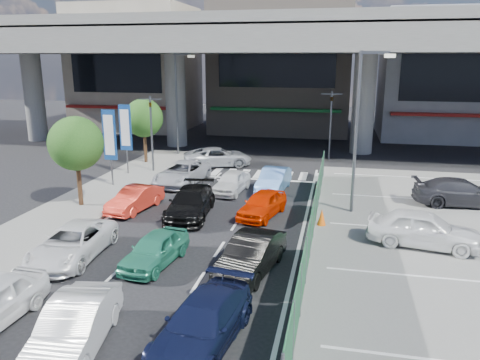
% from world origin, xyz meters
% --- Properties ---
extents(ground, '(120.00, 120.00, 0.00)m').
position_xyz_m(ground, '(0.00, 0.00, 0.00)').
color(ground, black).
rests_on(ground, ground).
extents(parking_lot, '(12.00, 28.00, 0.06)m').
position_xyz_m(parking_lot, '(11.00, 2.00, 0.03)').
color(parking_lot, slate).
rests_on(parking_lot, ground).
extents(sidewalk_left, '(4.00, 30.00, 0.12)m').
position_xyz_m(sidewalk_left, '(-7.00, 4.00, 0.06)').
color(sidewalk_left, slate).
rests_on(sidewalk_left, ground).
extents(fence_run, '(0.16, 22.00, 1.80)m').
position_xyz_m(fence_run, '(5.30, 1.00, 0.90)').
color(fence_run, '#1B502E').
rests_on(fence_run, ground).
extents(expressway, '(64.00, 14.00, 10.75)m').
position_xyz_m(expressway, '(0.00, 22.00, 8.76)').
color(expressway, slate).
rests_on(expressway, ground).
extents(building_west, '(12.00, 10.90, 13.00)m').
position_xyz_m(building_west, '(-16.00, 31.97, 6.49)').
color(building_west, gray).
rests_on(building_west, ground).
extents(building_center, '(14.00, 10.90, 15.00)m').
position_xyz_m(building_center, '(0.00, 32.97, 7.49)').
color(building_center, gray).
rests_on(building_center, ground).
extents(building_east, '(12.00, 10.90, 12.00)m').
position_xyz_m(building_east, '(16.00, 31.97, 5.99)').
color(building_east, gray).
rests_on(building_east, ground).
extents(traffic_light_left, '(1.60, 1.24, 5.20)m').
position_xyz_m(traffic_light_left, '(-6.20, 12.00, 3.94)').
color(traffic_light_left, '#595B60').
rests_on(traffic_light_left, ground).
extents(traffic_light_right, '(1.60, 1.24, 5.20)m').
position_xyz_m(traffic_light_right, '(5.50, 19.00, 3.94)').
color(traffic_light_right, '#595B60').
rests_on(traffic_light_right, ground).
extents(street_lamp_right, '(1.65, 0.22, 8.00)m').
position_xyz_m(street_lamp_right, '(7.17, 6.00, 4.77)').
color(street_lamp_right, '#595B60').
rests_on(street_lamp_right, ground).
extents(street_lamp_left, '(1.65, 0.22, 8.00)m').
position_xyz_m(street_lamp_left, '(-6.33, 18.00, 4.77)').
color(street_lamp_left, '#595B60').
rests_on(street_lamp_left, ground).
extents(signboard_near, '(0.80, 0.14, 4.70)m').
position_xyz_m(signboard_near, '(-7.20, 7.99, 3.06)').
color(signboard_near, '#595B60').
rests_on(signboard_near, ground).
extents(signboard_far, '(0.80, 0.14, 4.70)m').
position_xyz_m(signboard_far, '(-7.60, 10.99, 3.06)').
color(signboard_far, '#595B60').
rests_on(signboard_far, ground).
extents(tree_near, '(2.80, 2.80, 4.80)m').
position_xyz_m(tree_near, '(-7.00, 4.00, 3.39)').
color(tree_near, '#382314').
rests_on(tree_near, ground).
extents(tree_far, '(2.80, 2.80, 4.80)m').
position_xyz_m(tree_far, '(-7.80, 14.50, 3.39)').
color(tree_far, '#382314').
rests_on(tree_far, ground).
extents(hatch_white_back_mid, '(2.16, 4.38, 1.38)m').
position_xyz_m(hatch_white_back_mid, '(-0.48, -7.44, 0.69)').
color(hatch_white_back_mid, silver).
rests_on(hatch_white_back_mid, ground).
extents(minivan_navy_back, '(2.40, 4.67, 1.30)m').
position_xyz_m(minivan_navy_back, '(2.82, -6.47, 0.65)').
color(minivan_navy_back, black).
rests_on(minivan_navy_back, ground).
extents(sedan_white_mid_left, '(2.39, 4.73, 1.28)m').
position_xyz_m(sedan_white_mid_left, '(-3.81, -2.05, 0.64)').
color(sedan_white_mid_left, white).
rests_on(sedan_white_mid_left, ground).
extents(taxi_teal_mid, '(1.92, 3.79, 1.24)m').
position_xyz_m(taxi_teal_mid, '(-0.43, -1.90, 0.62)').
color(taxi_teal_mid, '#2C8A6B').
rests_on(taxi_teal_mid, ground).
extents(hatch_black_mid_right, '(2.20, 4.38, 1.38)m').
position_xyz_m(hatch_black_mid_right, '(3.27, -1.83, 0.69)').
color(hatch_black_mid_right, black).
rests_on(hatch_black_mid_right, ground).
extents(taxi_orange_left, '(1.93, 3.90, 1.23)m').
position_xyz_m(taxi_orange_left, '(-3.93, 4.04, 0.62)').
color(taxi_orange_left, red).
rests_on(taxi_orange_left, ground).
extents(sedan_black_mid, '(2.38, 4.92, 1.38)m').
position_xyz_m(sedan_black_mid, '(-0.85, 3.77, 0.69)').
color(sedan_black_mid, black).
rests_on(sedan_black_mid, ground).
extents(taxi_orange_right, '(2.33, 3.97, 1.27)m').
position_xyz_m(taxi_orange_right, '(2.65, 4.49, 0.63)').
color(taxi_orange_right, red).
rests_on(taxi_orange_right, ground).
extents(wagon_silver_front_left, '(2.77, 5.12, 1.36)m').
position_xyz_m(wagon_silver_front_left, '(-3.27, 9.58, 0.68)').
color(wagon_silver_front_left, '#B2B3BA').
rests_on(wagon_silver_front_left, ground).
extents(sedan_white_front_mid, '(1.88, 3.83, 1.26)m').
position_xyz_m(sedan_white_front_mid, '(0.18, 8.33, 0.63)').
color(sedan_white_front_mid, silver).
rests_on(sedan_white_front_mid, ground).
extents(kei_truck_front_right, '(1.72, 4.19, 1.35)m').
position_xyz_m(kei_truck_front_right, '(2.56, 9.12, 0.67)').
color(kei_truck_front_right, '#4F7CBE').
rests_on(kei_truck_front_right, ground).
extents(crossing_wagon_silver, '(5.40, 3.99, 1.36)m').
position_xyz_m(crossing_wagon_silver, '(-2.33, 14.79, 0.68)').
color(crossing_wagon_silver, '#B0B3B8').
rests_on(crossing_wagon_silver, ground).
extents(parked_sedan_white, '(4.74, 2.57, 1.53)m').
position_xyz_m(parked_sedan_white, '(9.81, 2.00, 0.82)').
color(parked_sedan_white, white).
rests_on(parked_sedan_white, parking_lot).
extents(parked_sedan_dgrey, '(5.01, 2.33, 1.42)m').
position_xyz_m(parked_sedan_dgrey, '(12.67, 8.30, 0.77)').
color(parked_sedan_dgrey, '#2C2C31').
rests_on(parked_sedan_dgrey, parking_lot).
extents(traffic_cone, '(0.44, 0.44, 0.78)m').
position_xyz_m(traffic_cone, '(5.60, 3.67, 0.45)').
color(traffic_cone, '#F8600D').
rests_on(traffic_cone, parking_lot).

